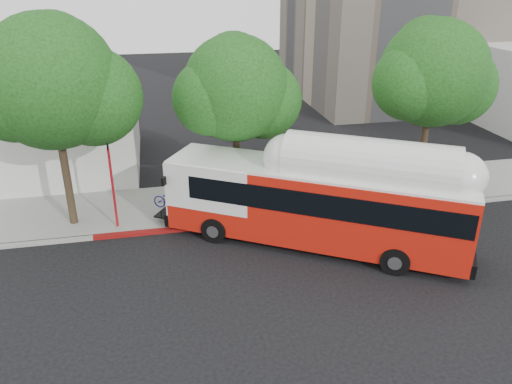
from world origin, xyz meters
TOP-DOWN VIEW (x-y plane):
  - ground at (0.00, 0.00)m, footprint 120.00×120.00m
  - sidewalk at (0.00, 6.50)m, footprint 60.00×5.00m
  - curb_strip at (0.00, 3.90)m, footprint 60.00×0.30m
  - red_curb_segment at (-3.00, 3.90)m, footprint 10.00×0.32m
  - street_tree_left at (-8.53, 5.56)m, footprint 6.67×5.80m
  - street_tree_mid at (-0.59, 6.06)m, footprint 5.75×5.00m
  - street_tree_right at (9.44, 5.86)m, footprint 6.21×5.40m
  - transit_bus at (1.71, 1.44)m, footprint 13.13×9.19m
  - signal_pole at (-6.95, 4.69)m, footprint 0.12×0.40m

SIDE VIEW (x-z plane):
  - ground at x=0.00m, z-range 0.00..0.00m
  - sidewalk at x=0.00m, z-range 0.00..0.15m
  - curb_strip at x=0.00m, z-range 0.00..0.15m
  - red_curb_segment at x=-3.00m, z-range 0.00..0.16m
  - transit_bus at x=1.71m, z-range -0.13..3.97m
  - signal_pole at x=-6.95m, z-range 0.06..4.28m
  - street_tree_mid at x=-0.59m, z-range 1.60..10.22m
  - street_tree_right at x=9.44m, z-range 1.67..10.85m
  - street_tree_left at x=-8.53m, z-range 1.73..11.47m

